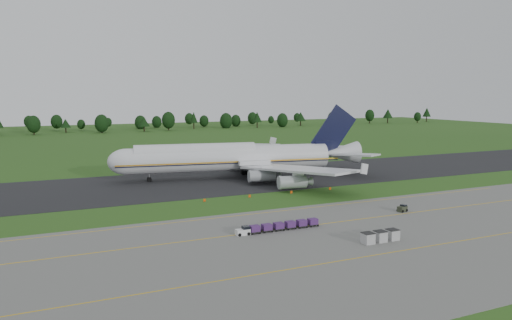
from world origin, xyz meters
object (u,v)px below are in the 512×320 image
aircraft (235,157)px  edge_markers (271,194)px  uld_row (380,236)px  baggage_train (277,226)px  utility_cart (402,209)px

aircraft → edge_markers: size_ratio=2.21×
uld_row → aircraft: bearing=88.2°
aircraft → uld_row: 65.76m
baggage_train → edge_markers: (12.36, 27.34, -0.52)m
baggage_train → edge_markers: size_ratio=0.47×
aircraft → edge_markers: aircraft is taller
aircraft → utility_cart: size_ratio=33.01×
edge_markers → baggage_train: bearing=-114.3°
baggage_train → utility_cart: 28.86m
uld_row → edge_markers: 39.88m
baggage_train → uld_row: size_ratio=2.36×
edge_markers → utility_cart: bearing=-57.1°
baggage_train → aircraft: bearing=75.3°
uld_row → baggage_train: bearing=133.4°
aircraft → baggage_train: bearing=-104.7°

